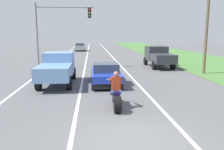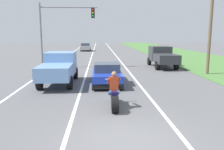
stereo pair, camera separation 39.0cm
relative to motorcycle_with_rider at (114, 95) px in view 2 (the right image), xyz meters
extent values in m
plane|color=#565659|center=(0.12, -3.19, -0.59)|extent=(160.00, 160.00, 0.00)
cube|color=white|center=(-5.28, 16.81, -0.59)|extent=(0.14, 120.00, 0.01)
cube|color=white|center=(1.92, 16.81, -0.59)|extent=(0.14, 120.00, 0.01)
cube|color=white|center=(-1.68, 16.81, -0.59)|extent=(0.14, 120.00, 0.01)
cube|color=#477538|center=(12.04, 16.81, -0.56)|extent=(10.00, 120.00, 0.06)
cylinder|color=black|center=(0.00, -0.60, -0.25)|extent=(0.28, 0.69, 0.69)
cylinder|color=black|center=(0.00, 0.95, -0.28)|extent=(0.12, 0.63, 0.63)
cube|color=#1E194C|center=(0.00, 0.23, 0.02)|extent=(0.28, 1.10, 0.36)
cylinder|color=#B2B2B7|center=(0.00, 0.87, 0.09)|extent=(0.08, 0.36, 0.73)
cylinder|color=#A5A5AA|center=(0.00, 0.85, 0.52)|extent=(0.70, 0.05, 0.05)
cube|color=#993319|center=(0.00, 0.00, 0.50)|extent=(0.36, 0.24, 0.60)
sphere|color=#9E7051|center=(0.00, 0.00, 0.92)|extent=(0.22, 0.22, 0.22)
cylinder|color=#384C7A|center=(-0.18, 0.03, 0.10)|extent=(0.14, 0.47, 0.32)
cylinder|color=#993319|center=(-0.22, 0.30, 0.55)|extent=(0.10, 0.51, 0.40)
cylinder|color=#384C7A|center=(0.18, 0.03, 0.10)|extent=(0.14, 0.47, 0.32)
cylinder|color=#993319|center=(0.22, 0.30, 0.55)|extent=(0.10, 0.51, 0.40)
cube|color=#1E38B2|center=(-0.14, 5.05, -0.07)|extent=(1.80, 4.30, 0.64)
cube|color=#333D4C|center=(-0.14, 4.85, 0.51)|extent=(1.56, 1.70, 0.52)
cube|color=black|center=(-0.14, 3.00, -0.31)|extent=(1.76, 0.20, 0.28)
cylinder|color=black|center=(-0.94, 6.65, -0.27)|extent=(0.24, 0.64, 0.64)
cylinder|color=black|center=(0.66, 6.65, -0.27)|extent=(0.24, 0.64, 0.64)
cylinder|color=black|center=(-0.94, 3.45, -0.27)|extent=(0.24, 0.64, 0.64)
cylinder|color=black|center=(0.66, 3.45, -0.27)|extent=(0.24, 0.64, 0.64)
cube|color=#6B93C6|center=(-3.20, 6.18, 0.69)|extent=(1.90, 2.10, 1.40)
cube|color=#333D4C|center=(-3.20, 6.53, 1.07)|extent=(1.67, 0.29, 0.57)
cube|color=#6B93C6|center=(-3.20, 3.93, 0.39)|extent=(1.90, 2.70, 0.80)
cylinder|color=black|center=(-4.07, 6.98, -0.19)|extent=(0.28, 0.80, 0.80)
cylinder|color=black|center=(-2.33, 6.98, -0.19)|extent=(0.28, 0.80, 0.80)
cylinder|color=black|center=(-4.07, 3.63, -0.19)|extent=(0.28, 0.80, 0.80)
cylinder|color=black|center=(-2.33, 3.63, -0.19)|extent=(0.28, 0.80, 0.80)
cube|color=#2D3035|center=(5.46, 13.26, 0.69)|extent=(1.90, 2.10, 1.40)
cube|color=#333D4C|center=(5.46, 13.61, 1.07)|extent=(1.67, 0.29, 0.57)
cube|color=#2D3035|center=(5.46, 11.01, 0.39)|extent=(1.90, 2.70, 0.80)
cylinder|color=black|center=(4.59, 14.06, -0.19)|extent=(0.28, 0.80, 0.80)
cylinder|color=black|center=(6.33, 14.06, -0.19)|extent=(0.28, 0.80, 0.80)
cylinder|color=black|center=(4.59, 10.71, -0.19)|extent=(0.28, 0.80, 0.80)
cylinder|color=black|center=(6.33, 10.71, -0.19)|extent=(0.28, 0.80, 0.80)
cylinder|color=gray|center=(-6.00, 12.56, 2.41)|extent=(0.18, 0.18, 6.00)
cylinder|color=gray|center=(-3.37, 12.56, 5.01)|extent=(5.26, 0.12, 0.12)
cube|color=black|center=(-1.14, 12.56, 4.51)|extent=(0.32, 0.24, 0.90)
sphere|color=red|center=(-1.14, 12.42, 4.79)|extent=(0.16, 0.16, 0.16)
sphere|color=orange|center=(-1.14, 12.42, 4.51)|extent=(0.16, 0.16, 0.16)
sphere|color=green|center=(-1.14, 12.42, 4.23)|extent=(0.16, 0.16, 0.16)
cylinder|color=brown|center=(7.95, 8.07, 3.29)|extent=(0.24, 0.24, 7.76)
cube|color=#99999E|center=(-3.16, 35.27, 0.06)|extent=(1.76, 4.00, 0.70)
cube|color=#333D4C|center=(-3.16, 35.07, 0.66)|extent=(1.56, 2.00, 0.50)
cylinder|color=black|center=(-3.96, 36.67, -0.29)|extent=(0.20, 0.60, 0.60)
cylinder|color=black|center=(-2.36, 36.67, -0.29)|extent=(0.20, 0.60, 0.60)
cylinder|color=black|center=(-3.96, 33.87, -0.29)|extent=(0.20, 0.60, 0.60)
cylinder|color=black|center=(-2.36, 33.87, -0.29)|extent=(0.20, 0.60, 0.60)
camera|label=1|loc=(-1.02, -9.63, 2.57)|focal=37.21mm
camera|label=2|loc=(-0.64, -9.65, 2.57)|focal=37.21mm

